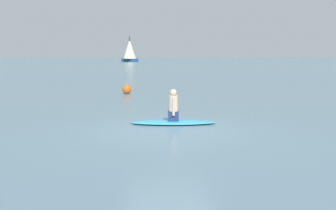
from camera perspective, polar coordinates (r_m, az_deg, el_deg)
The scene contains 5 objects.
ground_plane at distance 10.93m, azimuth 0.19°, elevation -3.66°, with size 400.00×400.00×0.00m, color slate.
surfboard at distance 11.78m, azimuth 0.79°, elevation -2.59°, with size 2.61×0.79×0.10m, color #339EC6.
person_paddler at distance 11.71m, azimuth 0.80°, elevation -0.24°, with size 0.34×0.43×0.97m.
sailboat_near_right at distance 105.76m, azimuth -5.73°, elevation 8.16°, with size 4.94×4.94×6.85m.
buoy_marker at distance 20.78m, azimuth -6.13°, elevation 2.36°, with size 0.50×0.50×0.50m, color #E55919.
Camera 1 is at (-0.91, -10.68, 2.13)m, focal length 40.99 mm.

